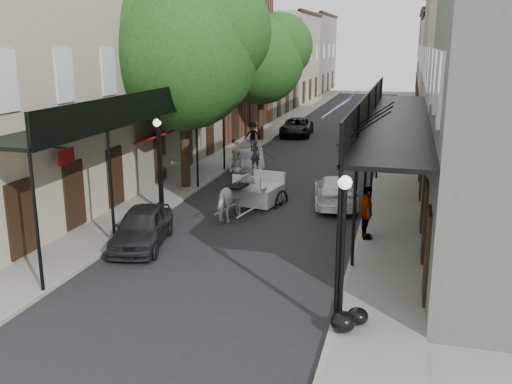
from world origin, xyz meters
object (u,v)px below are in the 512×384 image
Objects in this scene: pedestrian_sidewalk_right at (367,213)px; car_left_mid at (250,161)px; tree_far at (266,56)px; horse at (236,198)px; car_left_near at (142,227)px; lamppost_right_far at (384,129)px; carriage at (265,177)px; car_right_far at (376,147)px; car_right_near at (336,191)px; car_left_far at (297,127)px; pedestrian_sidewalk_left at (253,135)px; lamppost_right_near at (342,251)px; lamppost_left at (159,163)px; pedestrian_walking at (237,169)px; tree_near at (192,48)px.

car_left_mid is at bearing 23.36° from pedestrian_sidewalk_right.
tree_far is 4.22× the size of horse.
car_left_near is at bearing -110.43° from car_left_mid.
carriage is at bearing -115.77° from lamppost_right_far.
car_right_near is at bearing 78.54° from car_right_far.
car_left_far is at bearing -82.92° from car_right_near.
car_right_near is (6.80, -11.49, -0.34)m from pedestrian_sidewalk_left.
carriage reaches higher than pedestrian_sidewalk_right.
car_left_near is at bearing 63.07° from car_right_far.
lamppost_left is (-8.20, 8.00, 0.00)m from lamppost_right_near.
horse is at bearing -96.40° from car_left_mid.
lamppost_left is at bearing 15.12° from car_right_near.
lamppost_left is 5.22m from pedestrian_walking.
lamppost_right_near is 17.59m from car_left_mid.
lamppost_right_far is 7.84m from car_left_mid.
pedestrian_sidewalk_right reaches higher than pedestrian_sidewalk_left.
carriage is (3.68, 2.64, -0.93)m from lamppost_left.
pedestrian_sidewalk_left reaches higher than car_left_near.
car_left_near is at bearing 40.82° from car_right_near.
tree_near is 6.10m from lamppost_left.
carriage reaches higher than car_left_mid.
car_right_near is at bearing -65.72° from tree_far.
lamppost_right_near is 1.98× the size of pedestrian_walking.
lamppost_right_far is at bearing 143.98° from pedestrian_sidewalk_left.
car_left_mid is (-0.26, 3.41, -0.32)m from pedestrian_walking.
tree_far reaches higher than lamppost_right_far.
carriage is (-4.52, 10.64, -0.93)m from lamppost_right_near.
tree_far is 2.32× the size of lamppost_right_near.
lamppost_right_far reaches higher than pedestrian_walking.
pedestrian_sidewalk_left is at bearing -108.22° from car_left_far.
carriage is at bearing -76.16° from tree_far.
tree_far is 19.14m from horse.
car_right_near is (-1.50, 11.00, -1.42)m from lamppost_right_near.
carriage is 18.53m from car_left_far.
horse is at bearing -112.63° from lamppost_right_far.
car_left_near is at bearing 74.20° from pedestrian_sidewalk_left.
car_left_mid is (-6.70, 16.20, -1.43)m from lamppost_right_near.
pedestrian_sidewalk_left is at bearing -68.40° from car_right_near.
tree_far is 22.54m from car_left_near.
lamppost_right_far is 0.94× the size of car_left_near.
lamppost_left reaches higher than car_right_far.
lamppost_right_far is (0.00, 20.00, 0.00)m from lamppost_right_near.
horse is 0.54× the size of car_left_mid.
pedestrian_sidewalk_left is 6.74m from car_left_far.
lamppost_right_far is at bearing 53.57° from car_left_near.
car_right_far is at bearing 104.08° from lamppost_right_far.
car_left_far is at bearing 76.99° from car_left_near.
car_left_far is (-1.70, 21.03, -0.21)m from horse.
lamppost_right_near is 1.29× the size of carriage.
car_left_mid is 12.83m from car_left_far.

